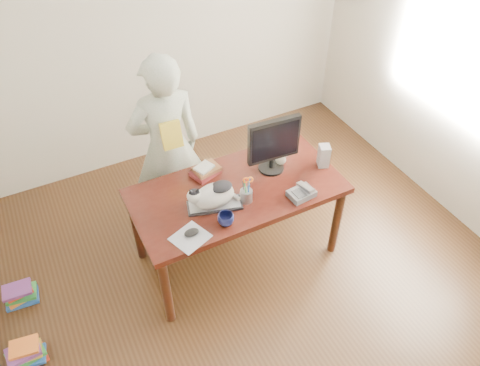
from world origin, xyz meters
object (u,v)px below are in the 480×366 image
(cat, at_px, (213,195))
(book_pile_b, at_px, (20,294))
(coffee_mug, at_px, (226,219))
(phone, at_px, (302,193))
(mouse, at_px, (192,232))
(person, at_px, (167,147))
(desk, at_px, (233,196))
(book_stack, at_px, (206,170))
(keyboard, at_px, (215,205))
(pen_cup, at_px, (246,194))
(speaker, at_px, (324,156))
(baseball, at_px, (281,160))
(calculator, at_px, (282,146))
(book_pile_a, at_px, (27,354))
(monitor, at_px, (274,143))

(cat, relative_size, book_pile_b, 1.51)
(coffee_mug, relative_size, phone, 0.57)
(mouse, bearing_deg, person, 58.68)
(cat, xyz_separation_m, coffee_mug, (0.01, -0.19, -0.07))
(desk, xyz_separation_m, phone, (0.39, -0.36, 0.18))
(book_stack, xyz_separation_m, book_pile_b, (-1.58, 0.09, -0.71))
(keyboard, xyz_separation_m, pen_cup, (0.23, -0.05, 0.05))
(cat, bearing_deg, keyboard, 8.36)
(speaker, bearing_deg, phone, -124.16)
(baseball, distance_m, book_stack, 0.60)
(book_stack, height_order, book_pile_b, book_stack)
(desk, relative_size, baseball, 19.21)
(book_pile_b, bearing_deg, book_stack, -3.13)
(mouse, xyz_separation_m, phone, (0.88, -0.02, 0.00))
(baseball, distance_m, calculator, 0.20)
(cat, relative_size, mouse, 3.20)
(book_stack, distance_m, calculator, 0.70)
(mouse, relative_size, book_pile_b, 0.47)
(phone, bearing_deg, person, 121.72)
(cat, relative_size, baseball, 4.67)
(cat, relative_size, speaker, 2.10)
(desk, height_order, coffee_mug, coffee_mug)
(calculator, xyz_separation_m, person, (-0.87, 0.37, 0.04))
(keyboard, relative_size, calculator, 1.82)
(cat, bearing_deg, pen_cup, 3.21)
(coffee_mug, bearing_deg, baseball, 29.74)
(speaker, relative_size, book_pile_a, 0.69)
(baseball, bearing_deg, keyboard, -163.92)
(cat, bearing_deg, phone, -1.22)
(coffee_mug, bearing_deg, person, 95.28)
(speaker, xyz_separation_m, book_pile_a, (-2.49, -0.14, -0.76))
(mouse, xyz_separation_m, book_stack, (0.34, 0.53, 0.01))
(book_stack, bearing_deg, desk, -68.90)
(mouse, distance_m, book_pile_b, 1.55)
(pen_cup, bearing_deg, desk, 90.91)
(book_pile_a, bearing_deg, cat, 4.18)
(pen_cup, xyz_separation_m, book_pile_a, (-1.75, -0.06, -0.73))
(monitor, relative_size, mouse, 3.86)
(monitor, relative_size, phone, 2.32)
(coffee_mug, distance_m, person, 0.93)
(mouse, distance_m, coffee_mug, 0.25)
(desk, xyz_separation_m, baseball, (0.44, 0.02, 0.19))
(cat, bearing_deg, book_pile_a, -159.83)
(coffee_mug, xyz_separation_m, baseball, (0.67, 0.38, -0.00))
(book_stack, bearing_deg, calculator, -15.06)
(desk, height_order, phone, phone)
(person, bearing_deg, book_stack, 117.05)
(monitor, bearing_deg, speaker, -14.87)
(book_stack, bearing_deg, mouse, -138.53)
(phone, xyz_separation_m, book_pile_b, (-2.11, 0.64, -0.71))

